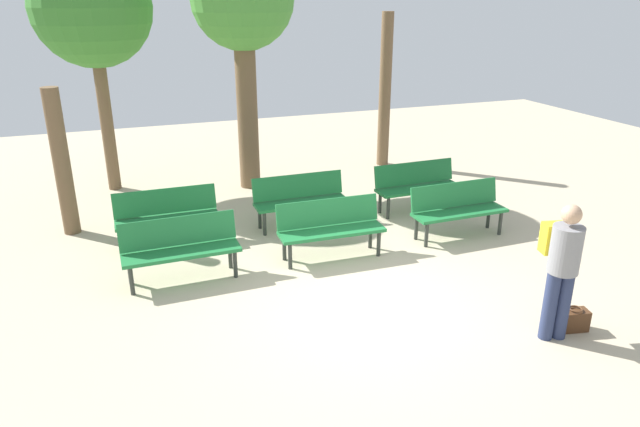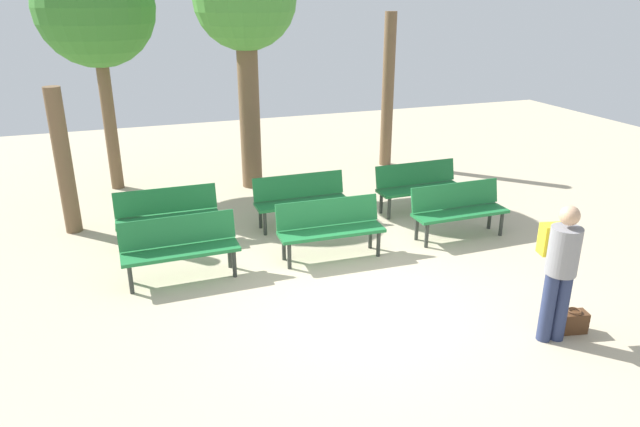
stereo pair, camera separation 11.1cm
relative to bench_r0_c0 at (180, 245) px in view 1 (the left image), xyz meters
name	(u,v)px [view 1 (the left image)]	position (x,y,z in m)	size (l,w,h in m)	color
ground_plane	(373,304)	(2.20, -1.59, -0.50)	(24.00, 24.00, 0.00)	#BCAD8E
bench_r0_c0	(180,245)	(0.00, 0.00, 0.00)	(1.61, 0.50, 0.87)	#1E7238
bench_r0_c1	(330,225)	(2.21, -0.03, 0.00)	(1.61, 0.53, 0.87)	#1E7238
bench_r0_c2	(458,207)	(4.46, 0.00, 0.00)	(1.60, 0.49, 0.87)	#1E7238
bench_r1_c0	(167,214)	(-0.03, 1.33, 0.00)	(1.60, 0.50, 0.87)	#1E7238
bench_r1_c1	(300,197)	(2.19, 1.33, 0.00)	(1.60, 0.49, 0.87)	#1E7238
bench_r1_c2	(417,184)	(4.44, 1.31, 0.00)	(1.61, 0.51, 0.87)	#1E7238
tree_0	(243,5)	(1.90, 3.75, 3.05)	(1.96, 1.96, 4.68)	brown
tree_1	(62,163)	(-1.51, 2.35, 0.70)	(0.27, 0.27, 2.42)	brown
tree_2	(385,91)	(5.21, 4.28, 1.20)	(0.27, 0.27, 3.41)	brown
tree_3	(91,9)	(-0.76, 4.55, 2.99)	(2.22, 2.22, 4.64)	brown
visitor_with_backpack	(562,264)	(3.84, -2.98, 0.43)	(0.42, 0.58, 1.65)	navy
handbag	(574,320)	(4.18, -2.97, -0.37)	(0.35, 0.24, 0.29)	#4C2D19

